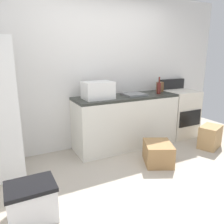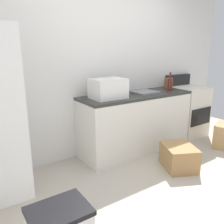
# 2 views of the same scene
# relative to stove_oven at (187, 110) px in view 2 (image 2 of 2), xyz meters

# --- Properties ---
(ground_plane) EXTENTS (6.00, 6.00, 0.00)m
(ground_plane) POSITION_rel_stove_oven_xyz_m (-1.52, -1.21, -0.47)
(ground_plane) COLOR #B2A899
(wall_back) EXTENTS (5.00, 0.10, 2.60)m
(wall_back) POSITION_rel_stove_oven_xyz_m (-1.52, 0.34, 0.83)
(wall_back) COLOR silver
(wall_back) RESTS_ON ground_plane
(kitchen_counter) EXTENTS (1.80, 0.60, 0.90)m
(kitchen_counter) POSITION_rel_stove_oven_xyz_m (-1.22, -0.01, -0.02)
(kitchen_counter) COLOR silver
(kitchen_counter) RESTS_ON ground_plane
(stove_oven) EXTENTS (0.60, 0.61, 1.10)m
(stove_oven) POSITION_rel_stove_oven_xyz_m (0.00, 0.00, 0.00)
(stove_oven) COLOR silver
(stove_oven) RESTS_ON ground_plane
(microwave) EXTENTS (0.46, 0.34, 0.27)m
(microwave) POSITION_rel_stove_oven_xyz_m (-1.75, -0.03, 0.57)
(microwave) COLOR white
(microwave) RESTS_ON kitchen_counter
(sink_basin) EXTENTS (0.36, 0.32, 0.03)m
(sink_basin) POSITION_rel_stove_oven_xyz_m (-1.07, -0.02, 0.45)
(sink_basin) COLOR slate
(sink_basin) RESTS_ON kitchen_counter
(wine_bottle) EXTENTS (0.07, 0.07, 0.30)m
(wine_bottle) POSITION_rel_stove_oven_xyz_m (-0.59, -0.09, 0.54)
(wine_bottle) COLOR #591E19
(wine_bottle) RESTS_ON kitchen_counter
(coffee_mug) EXTENTS (0.08, 0.08, 0.10)m
(coffee_mug) POSITION_rel_stove_oven_xyz_m (-1.42, 0.19, 0.48)
(coffee_mug) COLOR red
(coffee_mug) RESTS_ON kitchen_counter
(knife_block) EXTENTS (0.10, 0.10, 0.18)m
(knife_block) POSITION_rel_stove_oven_xyz_m (-0.42, 0.10, 0.52)
(knife_block) COLOR brown
(knife_block) RESTS_ON kitchen_counter
(cardboard_box_medium) EXTENTS (0.55, 0.59, 0.31)m
(cardboard_box_medium) POSITION_rel_stove_oven_xyz_m (-1.13, -0.80, -0.31)
(cardboard_box_medium) COLOR #A37A4C
(cardboard_box_medium) RESTS_ON ground_plane
(cardboard_box_small) EXTENTS (0.50, 0.42, 0.39)m
(cardboard_box_small) POSITION_rel_stove_oven_xyz_m (0.05, -0.74, -0.27)
(cardboard_box_small) COLOR tan
(cardboard_box_small) RESTS_ON ground_plane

